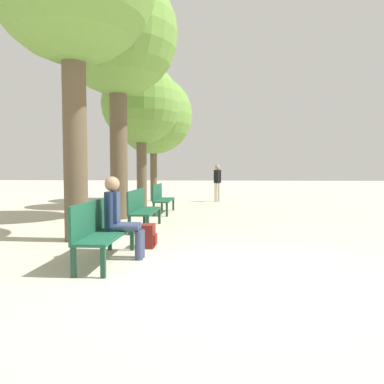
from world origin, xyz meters
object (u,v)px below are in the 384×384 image
object	(u,v)px
tree_row_2	(141,105)
backpack	(149,236)
tree_row_1	(117,37)
bench_row_0	(100,227)
bench_row_2	(161,197)
person_seated	(120,215)
pedestrian_near	(217,181)
bench_row_1	(141,207)
tree_row_3	(153,115)

from	to	relation	value
tree_row_2	backpack	world-z (taller)	tree_row_2
tree_row_1	tree_row_2	distance (m)	3.43
bench_row_0	bench_row_2	size ratio (longest dim) A/B	1.00
tree_row_1	person_seated	size ratio (longest dim) A/B	5.28
bench_row_0	person_seated	size ratio (longest dim) A/B	1.36
bench_row_2	pedestrian_near	xyz separation A→B (m)	(1.77, 4.29, 0.38)
bench_row_1	tree_row_2	size ratio (longest dim) A/B	0.34
bench_row_1	pedestrian_near	bearing A→B (deg)	76.46
tree_row_2	backpack	size ratio (longest dim) A/B	12.49
tree_row_1	backpack	world-z (taller)	tree_row_1
backpack	bench_row_1	bearing A→B (deg)	104.74
bench_row_0	person_seated	distance (m)	0.37
bench_row_2	tree_row_1	bearing A→B (deg)	-126.11
bench_row_2	tree_row_3	distance (m)	5.53
tree_row_3	person_seated	distance (m)	10.85
bench_row_0	tree_row_2	distance (m)	8.65
tree_row_1	person_seated	distance (m)	6.39
tree_row_1	tree_row_2	size ratio (longest dim) A/B	1.30
bench_row_2	tree_row_2	bearing A→B (deg)	117.76
tree_row_2	person_seated	distance (m)	8.40
person_seated	backpack	xyz separation A→B (m)	(0.29, 0.82, -0.47)
bench_row_2	tree_row_1	distance (m)	4.74
tree_row_3	person_seated	world-z (taller)	tree_row_3
bench_row_1	bench_row_2	size ratio (longest dim) A/B	1.00
bench_row_0	backpack	bearing A→B (deg)	63.28
tree_row_1	tree_row_3	world-z (taller)	tree_row_1
backpack	pedestrian_near	bearing A→B (deg)	82.46
bench_row_0	pedestrian_near	world-z (taller)	pedestrian_near
bench_row_1	bench_row_2	distance (m)	3.07
bench_row_2	backpack	bearing A→B (deg)	-84.05
person_seated	backpack	world-z (taller)	person_seated
bench_row_1	pedestrian_near	xyz separation A→B (m)	(1.77, 7.36, 0.38)
bench_row_0	tree_row_3	world-z (taller)	tree_row_3
bench_row_0	tree_row_1	distance (m)	6.63
bench_row_0	bench_row_1	distance (m)	3.07
bench_row_2	backpack	size ratio (longest dim) A/B	4.19
tree_row_1	pedestrian_near	xyz separation A→B (m)	(2.74, 5.62, -4.07)
bench_row_1	tree_row_3	bearing A→B (deg)	97.36
bench_row_1	backpack	world-z (taller)	bench_row_1
tree_row_2	backpack	bearing A→B (deg)	-77.78
bench_row_1	tree_row_2	xyz separation A→B (m)	(-0.97, 4.92, 3.16)
bench_row_0	tree_row_2	world-z (taller)	tree_row_2
backpack	person_seated	bearing A→B (deg)	-109.74
bench_row_0	pedestrian_near	size ratio (longest dim) A/B	1.10
bench_row_0	bench_row_1	size ratio (longest dim) A/B	1.00
bench_row_1	backpack	distance (m)	2.11
bench_row_0	backpack	xyz separation A→B (m)	(0.53, 1.06, -0.31)
bench_row_2	pedestrian_near	distance (m)	4.66
backpack	tree_row_3	bearing A→B (deg)	98.95
bench_row_1	bench_row_0	bearing A→B (deg)	-90.00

